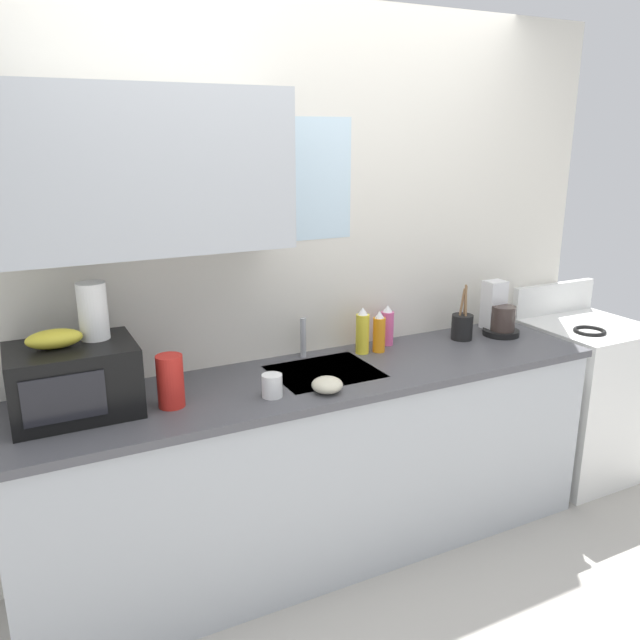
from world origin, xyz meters
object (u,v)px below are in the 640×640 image
at_px(coffee_maker, 498,315).
at_px(cereal_canister, 170,381).
at_px(microwave, 73,380).
at_px(paper_towel_roll, 93,311).
at_px(dish_soap_bottle_yellow, 362,332).
at_px(dish_soap_bottle_pink, 387,326).
at_px(banana_bunch, 54,339).
at_px(dish_soap_bottle_orange, 379,333).
at_px(utensil_crock, 462,326).
at_px(stove_range, 581,398).
at_px(small_bowl, 327,385).
at_px(mug_white, 272,386).

distance_m(coffee_maker, cereal_canister, 1.80).
bearing_deg(microwave, paper_towel_roll, 27.17).
height_order(dish_soap_bottle_yellow, dish_soap_bottle_pink, dish_soap_bottle_yellow).
bearing_deg(banana_bunch, coffee_maker, 1.53).
distance_m(paper_towel_roll, cereal_canister, 0.39).
xyz_separation_m(coffee_maker, dish_soap_bottle_orange, (-0.72, 0.04, -0.01)).
bearing_deg(utensil_crock, dish_soap_bottle_yellow, 175.76).
distance_m(banana_bunch, cereal_canister, 0.45).
relative_size(stove_range, microwave, 2.35).
bearing_deg(dish_soap_bottle_pink, dish_soap_bottle_yellow, -162.39).
xyz_separation_m(dish_soap_bottle_pink, small_bowl, (-0.56, -0.42, -0.06)).
distance_m(microwave, banana_bunch, 0.18).
bearing_deg(stove_range, mug_white, -175.86).
relative_size(stove_range, paper_towel_roll, 4.91).
bearing_deg(stove_range, paper_towel_roll, 177.88).
height_order(mug_white, small_bowl, mug_white).
xyz_separation_m(dish_soap_bottle_yellow, dish_soap_bottle_pink, (0.18, 0.06, -0.01)).
distance_m(stove_range, coffee_maker, 0.80).
xyz_separation_m(banana_bunch, dish_soap_bottle_orange, (1.46, 0.09, -0.21)).
distance_m(coffee_maker, dish_soap_bottle_yellow, 0.81).
distance_m(dish_soap_bottle_yellow, small_bowl, 0.53).
xyz_separation_m(dish_soap_bottle_orange, cereal_canister, (-1.07, -0.19, 0.01)).
relative_size(paper_towel_roll, dish_soap_bottle_orange, 1.07).
xyz_separation_m(banana_bunch, cereal_canister, (0.39, -0.10, -0.20)).
height_order(banana_bunch, coffee_maker, banana_bunch).
xyz_separation_m(dish_soap_bottle_orange, utensil_crock, (0.49, -0.03, -0.03)).
relative_size(stove_range, dish_soap_bottle_pink, 5.23).
height_order(banana_bunch, dish_soap_bottle_yellow, banana_bunch).
relative_size(banana_bunch, dish_soap_bottle_yellow, 0.87).
bearing_deg(dish_soap_bottle_orange, dish_soap_bottle_pink, 38.17).
xyz_separation_m(stove_range, cereal_canister, (-2.37, -0.05, 0.55)).
height_order(paper_towel_roll, dish_soap_bottle_pink, paper_towel_roll).
relative_size(utensil_crock, small_bowl, 2.26).
distance_m(dish_soap_bottle_pink, utensil_crock, 0.41).
relative_size(microwave, utensil_crock, 1.57).
distance_m(dish_soap_bottle_pink, cereal_canister, 1.20).
height_order(stove_range, dish_soap_bottle_orange, dish_soap_bottle_orange).
bearing_deg(cereal_canister, dish_soap_bottle_pink, 12.99).
bearing_deg(paper_towel_roll, dish_soap_bottle_orange, 1.96).
xyz_separation_m(stove_range, coffee_maker, (-0.58, 0.10, 0.55)).
bearing_deg(mug_white, dish_soap_bottle_yellow, 26.74).
relative_size(banana_bunch, dish_soap_bottle_orange, 0.97).
xyz_separation_m(banana_bunch, utensil_crock, (1.95, 0.07, -0.23)).
relative_size(banana_bunch, coffee_maker, 0.71).
height_order(microwave, dish_soap_bottle_yellow, microwave).
bearing_deg(dish_soap_bottle_yellow, dish_soap_bottle_pink, 17.61).
bearing_deg(coffee_maker, microwave, -178.39).
xyz_separation_m(dish_soap_bottle_orange, dish_soap_bottle_pink, (0.09, 0.07, 0.00)).
height_order(banana_bunch, dish_soap_bottle_orange, banana_bunch).
bearing_deg(banana_bunch, utensil_crock, 2.05).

